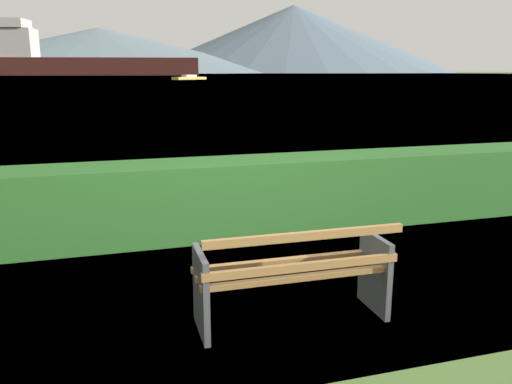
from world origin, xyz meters
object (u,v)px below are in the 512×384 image
(park_bench, at_px, (294,275))
(cargo_ship_large, at_px, (71,60))
(fishing_boat_near, at_px, (171,74))
(sailboat_mid, at_px, (189,78))

(park_bench, relative_size, cargo_ship_large, 0.02)
(cargo_ship_large, relative_size, fishing_boat_near, 24.82)
(park_bench, xyz_separation_m, fishing_boat_near, (30.23, 243.20, -0.01))
(sailboat_mid, bearing_deg, park_bench, -98.87)
(park_bench, distance_m, fishing_boat_near, 245.07)
(sailboat_mid, bearing_deg, cargo_ship_large, 103.91)
(cargo_ship_large, bearing_deg, sailboat_mid, -76.09)
(fishing_boat_near, distance_m, sailboat_mid, 121.07)
(cargo_ship_large, height_order, sailboat_mid, cargo_ship_large)
(park_bench, height_order, fishing_boat_near, fishing_boat_near)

